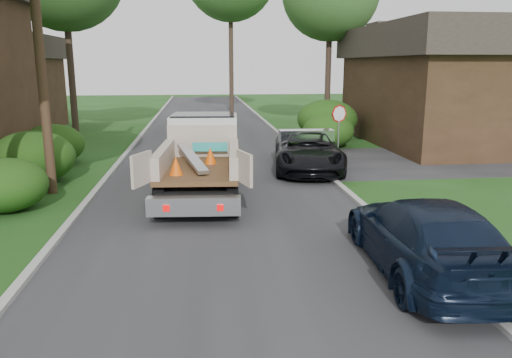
{
  "coord_description": "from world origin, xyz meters",
  "views": [
    {
      "loc": [
        -0.62,
        -11.52,
        4.11
      ],
      "look_at": [
        0.79,
        1.09,
        1.2
      ],
      "focal_mm": 35.0,
      "sensor_mm": 36.0,
      "label": 1
    }
  ],
  "objects_px": {
    "navy_suv": "(425,236)",
    "black_pickup": "(308,151)",
    "stop_sign": "(339,121)",
    "flatbed_truck": "(202,151)",
    "utility_pole": "(38,29)",
    "house_right": "(458,83)"
  },
  "relations": [
    {
      "from": "stop_sign",
      "to": "flatbed_truck",
      "type": "bearing_deg",
      "value": -144.51
    },
    {
      "from": "stop_sign",
      "to": "utility_pole",
      "type": "xyz_separation_m",
      "value": [
        -10.68,
        -4.02,
        3.4
      ]
    },
    {
      "from": "navy_suv",
      "to": "flatbed_truck",
      "type": "bearing_deg",
      "value": -55.96
    },
    {
      "from": "navy_suv",
      "to": "stop_sign",
      "type": "bearing_deg",
      "value": -93.58
    },
    {
      "from": "house_right",
      "to": "navy_suv",
      "type": "xyz_separation_m",
      "value": [
        -9.2,
        -16.5,
        -2.39
      ]
    },
    {
      "from": "stop_sign",
      "to": "navy_suv",
      "type": "xyz_separation_m",
      "value": [
        -1.4,
        -11.5,
        -1.01
      ]
    },
    {
      "from": "black_pickup",
      "to": "stop_sign",
      "type": "bearing_deg",
      "value": 48.74
    },
    {
      "from": "utility_pole",
      "to": "navy_suv",
      "type": "relative_size",
      "value": 1.89
    },
    {
      "from": "stop_sign",
      "to": "black_pickup",
      "type": "height_order",
      "value": "stop_sign"
    },
    {
      "from": "stop_sign",
      "to": "flatbed_truck",
      "type": "xyz_separation_m",
      "value": [
        -5.78,
        -4.12,
        -0.45
      ]
    },
    {
      "from": "navy_suv",
      "to": "black_pickup",
      "type": "bearing_deg",
      "value": -85.51
    },
    {
      "from": "black_pickup",
      "to": "utility_pole",
      "type": "bearing_deg",
      "value": -155.38
    },
    {
      "from": "utility_pole",
      "to": "house_right",
      "type": "relative_size",
      "value": 0.77
    },
    {
      "from": "black_pickup",
      "to": "navy_suv",
      "type": "distance_m",
      "value": 10.14
    },
    {
      "from": "house_right",
      "to": "navy_suv",
      "type": "distance_m",
      "value": 19.04
    },
    {
      "from": "flatbed_truck",
      "to": "black_pickup",
      "type": "bearing_deg",
      "value": 37.16
    },
    {
      "from": "stop_sign",
      "to": "utility_pole",
      "type": "bearing_deg",
      "value": -159.38
    },
    {
      "from": "utility_pole",
      "to": "navy_suv",
      "type": "xyz_separation_m",
      "value": [
        9.28,
        -7.48,
        -4.4
      ]
    },
    {
      "from": "black_pickup",
      "to": "navy_suv",
      "type": "xyz_separation_m",
      "value": [
        0.2,
        -10.14,
        -0.0
      ]
    },
    {
      "from": "stop_sign",
      "to": "flatbed_truck",
      "type": "relative_size",
      "value": 0.38
    },
    {
      "from": "utility_pole",
      "to": "flatbed_truck",
      "type": "height_order",
      "value": "utility_pole"
    },
    {
      "from": "stop_sign",
      "to": "house_right",
      "type": "relative_size",
      "value": 0.19
    }
  ]
}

